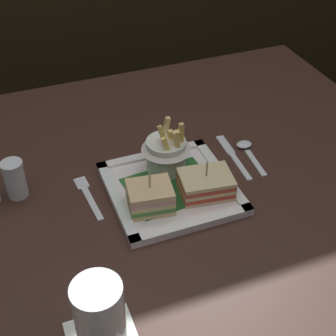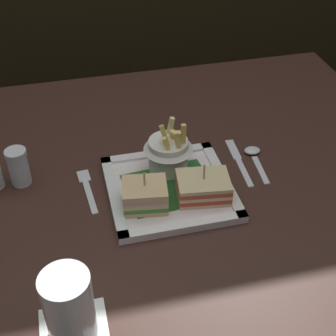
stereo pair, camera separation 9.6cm
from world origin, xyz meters
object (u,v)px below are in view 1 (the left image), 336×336
object	(u,v)px
sandwich_half_left	(150,197)
water_glass	(100,320)
square_plate	(171,188)
sandwich_half_right	(206,184)
fork	(88,195)
pepper_shaker	(15,181)
knife	(232,155)
dining_table	(165,225)
fries_cup	(166,149)
spoon	(247,149)

from	to	relation	value
sandwich_half_left	water_glass	world-z (taller)	water_glass
square_plate	sandwich_half_right	world-z (taller)	sandwich_half_right
fork	pepper_shaker	bearing A→B (deg)	157.88
knife	pepper_shaker	size ratio (longest dim) A/B	2.07
dining_table	sandwich_half_right	xyz separation A→B (m)	(0.05, -0.09, 0.17)
square_plate	knife	size ratio (longest dim) A/B	1.47
fork	knife	size ratio (longest dim) A/B	0.83
square_plate	water_glass	bearing A→B (deg)	-127.68
sandwich_half_right	fries_cup	size ratio (longest dim) A/B	0.97
spoon	square_plate	bearing A→B (deg)	-162.36
fries_cup	knife	distance (m)	0.16
sandwich_half_right	fries_cup	distance (m)	0.11
pepper_shaker	water_glass	bearing A→B (deg)	-79.15
square_plate	knife	distance (m)	0.18
water_glass	spoon	world-z (taller)	water_glass
sandwich_half_left	spoon	world-z (taller)	sandwich_half_left
sandwich_half_left	knife	xyz separation A→B (m)	(0.22, 0.10, -0.03)
square_plate	fries_cup	xyz separation A→B (m)	(0.01, 0.06, 0.05)
sandwich_half_right	spoon	world-z (taller)	sandwich_half_right
sandwich_half_right	spoon	xyz separation A→B (m)	(0.15, 0.10, -0.03)
sandwich_half_right	knife	size ratio (longest dim) A/B	0.66
square_plate	spoon	distance (m)	0.21
sandwich_half_right	spoon	size ratio (longest dim) A/B	0.88
pepper_shaker	fries_cup	bearing A→B (deg)	-7.52
sandwich_half_right	dining_table	bearing A→B (deg)	120.98
sandwich_half_left	water_glass	size ratio (longest dim) A/B	0.76
square_plate	water_glass	distance (m)	0.35
fries_cup	pepper_shaker	world-z (taller)	fries_cup
pepper_shaker	knife	bearing A→B (deg)	-4.54
sandwich_half_left	spoon	xyz separation A→B (m)	(0.26, 0.10, -0.03)
square_plate	water_glass	world-z (taller)	water_glass
fork	knife	distance (m)	0.32
sandwich_half_right	water_glass	xyz separation A→B (m)	(-0.27, -0.24, 0.02)
square_plate	fork	size ratio (longest dim) A/B	1.77
sandwich_half_right	knife	bearing A→B (deg)	42.19
knife	pepper_shaker	bearing A→B (deg)	175.46
fries_cup	pepper_shaker	size ratio (longest dim) A/B	1.42
square_plate	pepper_shaker	world-z (taller)	pepper_shaker
sandwich_half_left	pepper_shaker	distance (m)	0.26
knife	water_glass	bearing A→B (deg)	-138.46
sandwich_half_left	fries_cup	world-z (taller)	fries_cup
spoon	pepper_shaker	distance (m)	0.49
sandwich_half_left	fries_cup	size ratio (longest dim) A/B	0.81
pepper_shaker	spoon	bearing A→B (deg)	-3.73
dining_table	fries_cup	xyz separation A→B (m)	(0.01, 0.01, 0.20)
fries_cup	spoon	world-z (taller)	fries_cup
pepper_shaker	dining_table	bearing A→B (deg)	-9.91
water_glass	pepper_shaker	world-z (taller)	water_glass
dining_table	sandwich_half_left	size ratio (longest dim) A/B	12.41
dining_table	water_glass	distance (m)	0.43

